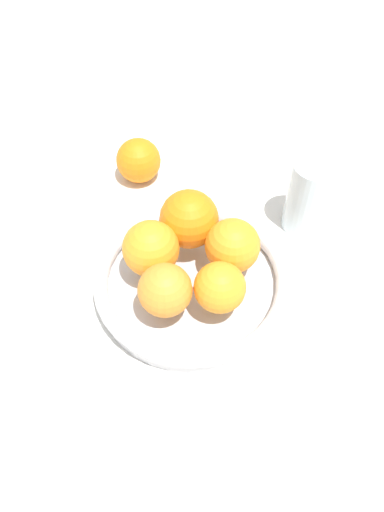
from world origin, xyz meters
name	(u,v)px	position (x,y,z in m)	size (l,w,h in m)	color
ground_plane	(192,289)	(0.00, 0.00, 0.00)	(4.00, 4.00, 0.00)	silver
fruit_bowl	(192,281)	(0.00, 0.00, 0.02)	(0.27, 0.27, 0.04)	silver
orange_pile	(190,251)	(0.01, 0.00, 0.07)	(0.19, 0.18, 0.08)	orange
stray_orange	(139,160)	(0.21, 0.13, 0.04)	(0.07, 0.07, 0.07)	orange
drinking_glass	(311,196)	(0.16, -0.15, 0.06)	(0.07, 0.07, 0.12)	silver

